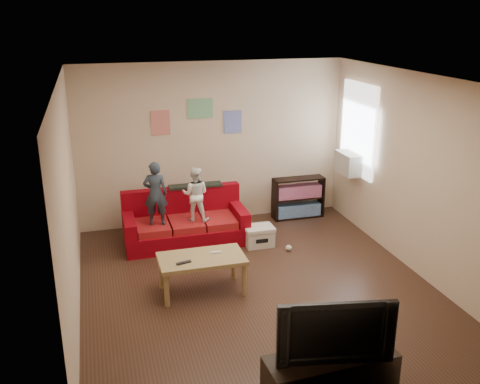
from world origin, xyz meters
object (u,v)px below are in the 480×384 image
object	(u,v)px
child_a	(155,194)
television	(333,327)
bookshelf	(298,200)
file_box	(259,236)
sofa	(185,224)
coffee_table	(202,262)
child_b	(195,194)
tv_stand	(330,377)

from	to	relation	value
child_a	television	bearing A→B (deg)	117.51
child_a	bookshelf	size ratio (longest dim) A/B	1.09
child_a	file_box	size ratio (longest dim) A/B	2.18
sofa	bookshelf	bearing A→B (deg)	13.18
coffee_table	bookshelf	bearing A→B (deg)	44.76
child_a	coffee_table	bearing A→B (deg)	115.42
child_b	bookshelf	size ratio (longest dim) A/B	0.94
tv_stand	television	bearing A→B (deg)	0.00
bookshelf	tv_stand	world-z (taller)	bookshelf
child_b	child_a	bearing A→B (deg)	20.91
file_box	tv_stand	bearing A→B (deg)	-96.73
bookshelf	tv_stand	xyz separation A→B (m)	(-1.43, -4.44, -0.09)
coffee_table	television	size ratio (longest dim) A/B	1.03
bookshelf	file_box	world-z (taller)	bookshelf
child_b	tv_stand	xyz separation A→B (m)	(0.51, -3.79, -0.59)
child_a	child_b	world-z (taller)	child_a
coffee_table	file_box	distance (m)	1.66
coffee_table	bookshelf	distance (m)	3.05
bookshelf	file_box	size ratio (longest dim) A/B	2.00
coffee_table	file_box	xyz separation A→B (m)	(1.14, 1.18, -0.26)
sofa	tv_stand	bearing A→B (deg)	-80.60
child_b	file_box	size ratio (longest dim) A/B	1.88
coffee_table	tv_stand	xyz separation A→B (m)	(0.73, -2.30, -0.19)
sofa	coffee_table	distance (m)	1.66
child_a	bookshelf	distance (m)	2.68
sofa	television	size ratio (longest dim) A/B	1.78
tv_stand	file_box	bearing A→B (deg)	80.55
file_box	television	size ratio (longest dim) A/B	0.42
television	tv_stand	bearing A→B (deg)	0.00
bookshelf	file_box	distance (m)	1.42
television	file_box	bearing A→B (deg)	93.65
child_a	child_b	distance (m)	0.60
file_box	child_a	bearing A→B (deg)	168.32
bookshelf	child_a	bearing A→B (deg)	-165.58
tv_stand	child_b	bearing A→B (deg)	94.89
coffee_table	tv_stand	world-z (taller)	coffee_table
file_box	coffee_table	bearing A→B (deg)	-134.05
tv_stand	television	size ratio (longest dim) A/B	1.16
child_a	coffee_table	distance (m)	1.61
bookshelf	television	bearing A→B (deg)	-107.88
child_a	file_box	xyz separation A→B (m)	(1.52, -0.31, -0.73)
coffee_table	file_box	size ratio (longest dim) A/B	2.43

